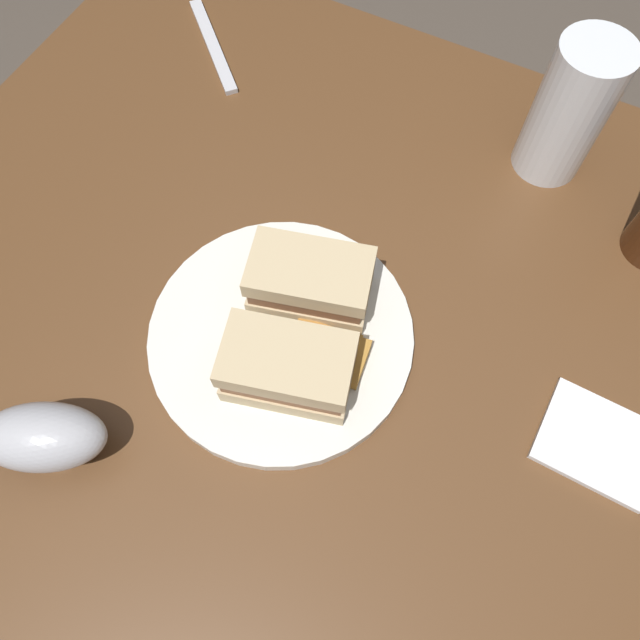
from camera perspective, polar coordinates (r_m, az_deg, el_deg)
ground_plane at (r=1.36m, az=1.75°, el=-13.51°), size 6.00×6.00×0.00m
dining_table at (r=1.00m, az=2.34°, el=-9.27°), size 1.12×0.88×0.74m
plate at (r=0.64m, az=-3.63°, el=-1.55°), size 0.27×0.27×0.02m
sandwich_half_left at (r=0.58m, az=-3.00°, el=-4.42°), size 0.14×0.10×0.06m
sandwich_half_right at (r=0.62m, az=-1.03°, el=3.40°), size 0.14×0.10×0.06m
potato_wedge_front at (r=0.62m, az=-0.64°, el=-1.21°), size 0.04×0.03×0.01m
potato_wedge_middle at (r=0.61m, az=3.29°, el=-3.95°), size 0.02×0.05×0.02m
potato_wedge_back at (r=0.62m, az=1.37°, el=-1.93°), size 0.06×0.03×0.02m
pint_glass at (r=0.76m, az=21.95°, el=17.13°), size 0.08×0.08×0.17m
gravy_boat at (r=0.62m, az=-24.46°, el=-9.87°), size 0.13×0.11×0.07m
napkin at (r=0.66m, az=24.42°, el=-10.36°), size 0.11×0.09×0.01m
fork at (r=0.91m, az=-9.93°, el=23.86°), size 0.14×0.13×0.01m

